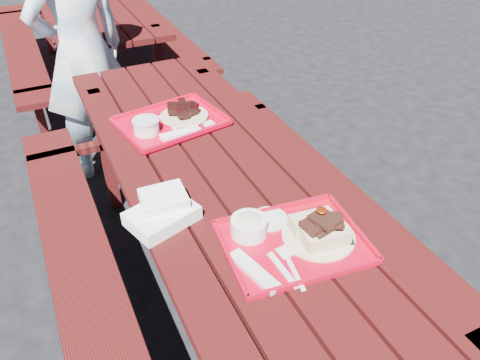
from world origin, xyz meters
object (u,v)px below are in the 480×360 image
Objects in this scene: picnic_table_near at (224,212)px; near_tray at (291,234)px; person at (82,53)px; far_tray at (170,121)px; picnic_table_far at (90,20)px.

near_tray reaches higher than picnic_table_near.
near_tray is at bearing 81.77° from person.
picnic_table_near is 4.80× the size of far_tray.
near_tray is 0.94× the size of far_tray.
near_tray is at bearing -84.41° from picnic_table_near.
picnic_table_near is at bearing 95.59° from near_tray.
picnic_table_near is at bearing 82.95° from person.
person reaches higher than near_tray.
far_tray reaches higher than picnic_table_near.
picnic_table_near is 1.00× the size of picnic_table_far.
near_tray reaches higher than far_tray.
picnic_table_near is 0.50m from far_tray.
picnic_table_far is 2.36m from far_tray.
picnic_table_far is 3.24m from near_tray.
near_tray is 0.89m from far_tray.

